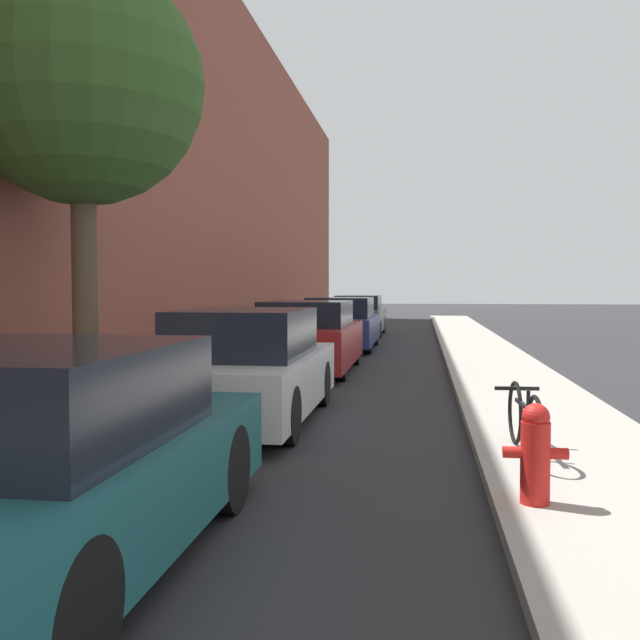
% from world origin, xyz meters
% --- Properties ---
extents(ground_plane, '(120.00, 120.00, 0.00)m').
position_xyz_m(ground_plane, '(0.00, 16.00, 0.00)').
color(ground_plane, '#28282B').
extents(sidewalk_left, '(2.00, 52.00, 0.12)m').
position_xyz_m(sidewalk_left, '(-2.90, 16.00, 0.06)').
color(sidewalk_left, '#9E998E').
rests_on(sidewalk_left, ground).
extents(sidewalk_right, '(2.00, 52.00, 0.12)m').
position_xyz_m(sidewalk_right, '(2.90, 16.00, 0.06)').
color(sidewalk_right, '#9E998E').
rests_on(sidewalk_right, ground).
extents(building_facade_left, '(0.70, 52.00, 10.14)m').
position_xyz_m(building_facade_left, '(-4.25, 16.00, 5.07)').
color(building_facade_left, brown).
rests_on(building_facade_left, ground).
extents(parked_car_teal, '(1.81, 3.96, 1.38)m').
position_xyz_m(parked_car_teal, '(-0.91, 5.38, 0.65)').
color(parked_car_teal, black).
rests_on(parked_car_teal, ground).
extents(parked_car_white, '(1.73, 4.21, 1.44)m').
position_xyz_m(parked_car_white, '(-0.84, 10.27, 0.68)').
color(parked_car_white, black).
rests_on(parked_car_white, ground).
extents(parked_car_red, '(1.84, 4.47, 1.44)m').
position_xyz_m(parked_car_red, '(-0.92, 15.71, 0.69)').
color(parked_car_red, black).
rests_on(parked_car_red, ground).
extents(parked_car_navy, '(1.89, 4.63, 1.44)m').
position_xyz_m(parked_car_navy, '(-0.85, 21.13, 0.69)').
color(parked_car_navy, black).
rests_on(parked_car_navy, ground).
extents(parked_car_grey, '(1.71, 4.70, 1.43)m').
position_xyz_m(parked_car_grey, '(-0.84, 26.89, 0.68)').
color(parked_car_grey, black).
rests_on(parked_car_grey, ground).
extents(street_tree_near, '(3.01, 3.01, 5.63)m').
position_xyz_m(street_tree_near, '(-2.81, 9.82, 4.21)').
color(street_tree_near, brown).
rests_on(street_tree_near, sidewalk_left).
extents(fire_hydrant, '(0.47, 0.22, 0.75)m').
position_xyz_m(fire_hydrant, '(2.20, 6.81, 0.50)').
color(fire_hydrant, red).
rests_on(fire_hydrant, sidewalk_right).
extents(bicycle, '(0.44, 1.59, 0.65)m').
position_xyz_m(bicycle, '(2.34, 8.38, 0.45)').
color(bicycle, black).
rests_on(bicycle, sidewalk_right).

